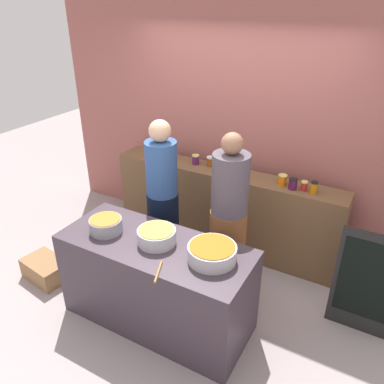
{
  "coord_description": "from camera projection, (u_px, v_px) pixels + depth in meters",
  "views": [
    {
      "loc": [
        1.59,
        -2.5,
        2.74
      ],
      "look_at": [
        0.0,
        0.35,
        1.05
      ],
      "focal_mm": 36.04,
      "sensor_mm": 36.0,
      "label": 1
    }
  ],
  "objects": [
    {
      "name": "ground",
      "position": [
        175.0,
        298.0,
        3.89
      ],
      "size": [
        12.0,
        12.0,
        0.0
      ],
      "primitive_type": "plane",
      "color": "#9C8F90"
    },
    {
      "name": "storefront_wall",
      "position": [
        240.0,
        117.0,
        4.32
      ],
      "size": [
        4.8,
        0.12,
        3.0
      ],
      "primitive_type": "cube",
      "color": "#A05953",
      "rests_on": "ground"
    },
    {
      "name": "display_shelf",
      "position": [
        223.0,
        209.0,
        4.52
      ],
      "size": [
        2.7,
        0.36,
        0.97
      ],
      "primitive_type": "cube",
      "color": "brown",
      "rests_on": "ground"
    },
    {
      "name": "prep_table",
      "position": [
        157.0,
        283.0,
        3.46
      ],
      "size": [
        1.7,
        0.7,
        0.85
      ],
      "primitive_type": "cube",
      "color": "#3A2E38",
      "rests_on": "ground"
    },
    {
      "name": "preserve_jar_0",
      "position": [
        172.0,
        155.0,
        4.57
      ],
      "size": [
        0.07,
        0.07,
        0.12
      ],
      "color": "gold",
      "rests_on": "display_shelf"
    },
    {
      "name": "preserve_jar_1",
      "position": [
        196.0,
        159.0,
        4.46
      ],
      "size": [
        0.08,
        0.08,
        0.11
      ],
      "color": "#541E52",
      "rests_on": "display_shelf"
    },
    {
      "name": "preserve_jar_2",
      "position": [
        210.0,
        161.0,
        4.41
      ],
      "size": [
        0.09,
        0.09,
        0.11
      ],
      "color": "#904417",
      "rests_on": "display_shelf"
    },
    {
      "name": "preserve_jar_3",
      "position": [
        241.0,
        172.0,
        4.13
      ],
      "size": [
        0.08,
        0.08,
        0.13
      ],
      "color": "orange",
      "rests_on": "display_shelf"
    },
    {
      "name": "preserve_jar_4",
      "position": [
        282.0,
        180.0,
        3.97
      ],
      "size": [
        0.09,
        0.09,
        0.11
      ],
      "color": "orange",
      "rests_on": "display_shelf"
    },
    {
      "name": "preserve_jar_5",
      "position": [
        293.0,
        184.0,
        3.89
      ],
      "size": [
        0.09,
        0.09,
        0.12
      ],
      "color": "#4F1743",
      "rests_on": "display_shelf"
    },
    {
      "name": "preserve_jar_6",
      "position": [
        304.0,
        186.0,
        3.86
      ],
      "size": [
        0.07,
        0.07,
        0.1
      ],
      "color": "#AC2721",
      "rests_on": "display_shelf"
    },
    {
      "name": "preserve_jar_7",
      "position": [
        314.0,
        188.0,
        3.8
      ],
      "size": [
        0.07,
        0.07,
        0.12
      ],
      "color": "#CC750C",
      "rests_on": "display_shelf"
    },
    {
      "name": "cooking_pot_left",
      "position": [
        106.0,
        225.0,
        3.4
      ],
      "size": [
        0.29,
        0.29,
        0.13
      ],
      "color": "gray",
      "rests_on": "prep_table"
    },
    {
      "name": "cooking_pot_center",
      "position": [
        157.0,
        236.0,
        3.25
      ],
      "size": [
        0.33,
        0.33,
        0.13
      ],
      "color": "#B7B7BC",
      "rests_on": "prep_table"
    },
    {
      "name": "cooking_pot_right",
      "position": [
        212.0,
        253.0,
        3.04
      ],
      "size": [
        0.39,
        0.39,
        0.13
      ],
      "color": "#B7B7BC",
      "rests_on": "prep_table"
    },
    {
      "name": "wooden_spoon",
      "position": [
        158.0,
        272.0,
        2.92
      ],
      "size": [
        0.11,
        0.24,
        0.02
      ],
      "primitive_type": "cylinder",
      "rotation": [
        1.57,
        0.0,
        0.37
      ],
      "color": "#9E703D",
      "rests_on": "prep_table"
    },
    {
      "name": "cook_with_tongs",
      "position": [
        163.0,
        205.0,
        4.01
      ],
      "size": [
        0.33,
        0.33,
        1.69
      ],
      "color": "black",
      "rests_on": "ground"
    },
    {
      "name": "cook_in_cap",
      "position": [
        228.0,
        226.0,
        3.66
      ],
      "size": [
        0.35,
        0.35,
        1.7
      ],
      "color": "brown",
      "rests_on": "ground"
    },
    {
      "name": "bread_crate",
      "position": [
        46.0,
        269.0,
        4.12
      ],
      "size": [
        0.52,
        0.39,
        0.22
      ],
      "primitive_type": "cube",
      "rotation": [
        0.0,
        0.0,
        -0.15
      ],
      "color": "olive",
      "rests_on": "ground"
    },
    {
      "name": "chalkboard_sign",
      "position": [
        366.0,
        284.0,
        3.31
      ],
      "size": [
        0.54,
        0.05,
        1.02
      ],
      "color": "black",
      "rests_on": "ground"
    }
  ]
}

